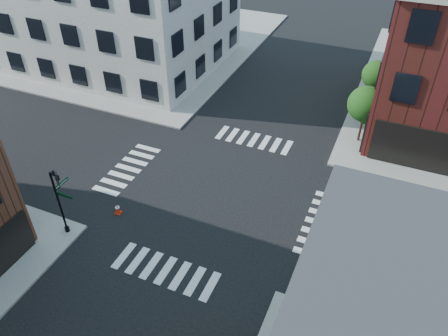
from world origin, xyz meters
TOP-DOWN VIEW (x-y plane):
  - ground at (0.00, 0.00)m, footprint 120.00×120.00m
  - sidewalk_nw at (-21.00, 21.00)m, footprint 30.00×30.00m
  - building_nw at (-19.00, 16.00)m, footprint 22.00×16.00m
  - tree_near at (7.56, 9.98)m, footprint 2.69×2.69m
  - tree_far at (7.56, 15.98)m, footprint 2.43×2.43m
  - signal_pole at (-6.72, -6.68)m, footprint 1.29×1.24m
  - box_truck at (12.07, -2.55)m, footprint 8.61×3.17m
  - traffic_cone at (-5.01, -4.16)m, footprint 0.44×0.44m

SIDE VIEW (x-z plane):
  - ground at x=0.00m, z-range 0.00..0.00m
  - sidewalk_nw at x=-21.00m, z-range 0.00..0.15m
  - traffic_cone at x=-5.01m, z-range -0.01..0.69m
  - box_truck at x=12.07m, z-range 0.08..3.91m
  - signal_pole at x=-6.72m, z-range 0.56..5.16m
  - tree_far at x=7.56m, z-range 0.84..4.91m
  - tree_near at x=7.56m, z-range 0.91..5.41m
  - building_nw at x=-19.00m, z-range 0.00..11.00m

